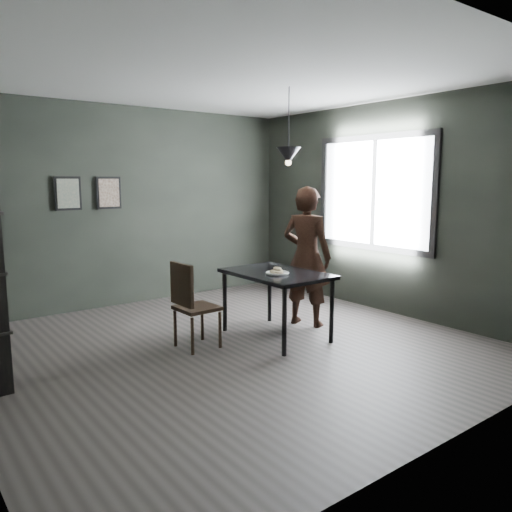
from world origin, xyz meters
TOP-DOWN VIEW (x-y plane):
  - ground at (0.00, 0.00)m, footprint 5.00×5.00m
  - back_wall at (0.00, 2.50)m, footprint 5.00×0.10m
  - ceiling at (0.00, 0.00)m, footprint 5.00×5.00m
  - window_assembly at (2.47, 0.20)m, footprint 0.04×1.96m
  - cafe_table at (0.60, 0.00)m, footprint 0.80×1.20m
  - white_plate at (0.53, -0.10)m, footprint 0.23×0.23m
  - donut_pile at (0.53, -0.10)m, footprint 0.16×0.16m
  - woman at (1.20, 0.15)m, footprint 0.62×0.73m
  - wood_chair at (-0.38, 0.23)m, footprint 0.42×0.42m
  - pendant_lamp at (0.85, 0.10)m, footprint 0.28×0.28m
  - framed_print_left at (-0.90, 2.47)m, footprint 0.34×0.04m
  - framed_print_right at (-0.35, 2.47)m, footprint 0.34×0.04m

SIDE VIEW (x-z plane):
  - ground at x=0.00m, z-range 0.00..0.00m
  - wood_chair at x=-0.38m, z-range 0.06..0.99m
  - cafe_table at x=0.60m, z-range 0.30..1.05m
  - white_plate at x=0.53m, z-range 0.75..0.76m
  - donut_pile at x=0.53m, z-range 0.75..0.82m
  - woman at x=1.20m, z-range 0.00..1.70m
  - back_wall at x=0.00m, z-range 0.00..2.80m
  - window_assembly at x=2.47m, z-range 0.82..2.38m
  - framed_print_left at x=-0.90m, z-range 1.38..1.82m
  - framed_print_right at x=-0.35m, z-range 1.38..1.82m
  - pendant_lamp at x=0.85m, z-range 1.62..2.48m
  - ceiling at x=0.00m, z-range 2.79..2.81m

